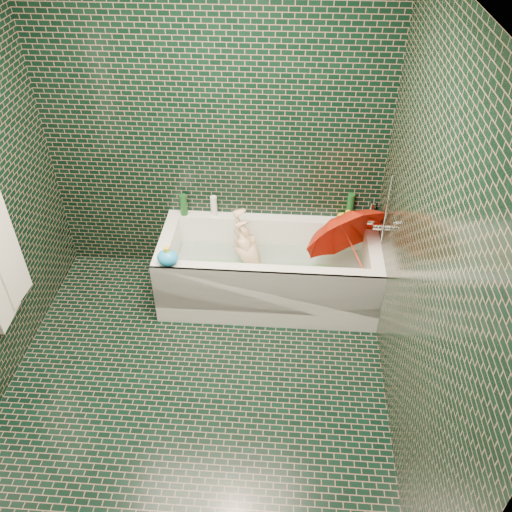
# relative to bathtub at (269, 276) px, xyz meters

# --- Properties ---
(floor) EXTENTS (2.80, 2.80, 0.00)m
(floor) POSITION_rel_bathtub_xyz_m (-0.45, -1.01, -0.21)
(floor) COLOR black
(floor) RESTS_ON ground
(ceiling) EXTENTS (2.80, 2.80, 0.00)m
(ceiling) POSITION_rel_bathtub_xyz_m (-0.45, -1.01, 2.29)
(ceiling) COLOR white
(ceiling) RESTS_ON wall_back
(wall_back) EXTENTS (2.80, 0.00, 2.80)m
(wall_back) POSITION_rel_bathtub_xyz_m (-0.45, 0.39, 1.04)
(wall_back) COLOR black
(wall_back) RESTS_ON floor
(wall_front) EXTENTS (2.80, 0.00, 2.80)m
(wall_front) POSITION_rel_bathtub_xyz_m (-0.45, -2.41, 1.04)
(wall_front) COLOR black
(wall_front) RESTS_ON floor
(wall_right) EXTENTS (0.00, 2.80, 2.80)m
(wall_right) POSITION_rel_bathtub_xyz_m (0.85, -1.01, 1.04)
(wall_right) COLOR black
(wall_right) RESTS_ON floor
(bathtub) EXTENTS (1.70, 0.75, 0.55)m
(bathtub) POSITION_rel_bathtub_xyz_m (0.00, 0.00, 0.00)
(bathtub) COLOR white
(bathtub) RESTS_ON floor
(bath_mat) EXTENTS (1.35, 0.47, 0.01)m
(bath_mat) POSITION_rel_bathtub_xyz_m (0.00, 0.02, -0.06)
(bath_mat) COLOR green
(bath_mat) RESTS_ON bathtub
(water) EXTENTS (1.48, 0.53, 0.00)m
(water) POSITION_rel_bathtub_xyz_m (0.00, 0.02, 0.09)
(water) COLOR silver
(water) RESTS_ON bathtub
(faucet) EXTENTS (0.18, 0.19, 0.55)m
(faucet) POSITION_rel_bathtub_xyz_m (0.81, 0.01, 0.56)
(faucet) COLOR silver
(faucet) RESTS_ON wall_right
(child) EXTENTS (0.95, 0.44, 0.42)m
(child) POSITION_rel_bathtub_xyz_m (-0.13, 0.06, 0.10)
(child) COLOR beige
(child) RESTS_ON bathtub
(umbrella) EXTENTS (0.95, 0.99, 1.01)m
(umbrella) POSITION_rel_bathtub_xyz_m (0.63, -0.04, 0.36)
(umbrella) COLOR red
(umbrella) RESTS_ON bathtub
(soap_bottle_a) EXTENTS (0.11, 0.11, 0.24)m
(soap_bottle_a) POSITION_rel_bathtub_xyz_m (0.80, 0.33, 0.34)
(soap_bottle_a) COLOR white
(soap_bottle_a) RESTS_ON bathtub
(soap_bottle_b) EXTENTS (0.11, 0.11, 0.20)m
(soap_bottle_b) POSITION_rel_bathtub_xyz_m (0.72, 0.31, 0.34)
(soap_bottle_b) COLOR #401B68
(soap_bottle_b) RESTS_ON bathtub
(soap_bottle_c) EXTENTS (0.19, 0.19, 0.18)m
(soap_bottle_c) POSITION_rel_bathtub_xyz_m (0.66, 0.32, 0.34)
(soap_bottle_c) COLOR #13451A
(soap_bottle_c) RESTS_ON bathtub
(bottle_right_tall) EXTENTS (0.07, 0.07, 0.24)m
(bottle_right_tall) POSITION_rel_bathtub_xyz_m (0.62, 0.36, 0.46)
(bottle_right_tall) COLOR #13451A
(bottle_right_tall) RESTS_ON bathtub
(bottle_right_pump) EXTENTS (0.05, 0.05, 0.16)m
(bottle_right_pump) POSITION_rel_bathtub_xyz_m (0.80, 0.36, 0.42)
(bottle_right_pump) COLOR silver
(bottle_right_pump) RESTS_ON bathtub
(bottle_left_tall) EXTENTS (0.07, 0.07, 0.18)m
(bottle_left_tall) POSITION_rel_bathtub_xyz_m (-0.71, 0.34, 0.43)
(bottle_left_tall) COLOR #13451A
(bottle_left_tall) RESTS_ON bathtub
(bottle_left_short) EXTENTS (0.06, 0.06, 0.17)m
(bottle_left_short) POSITION_rel_bathtub_xyz_m (-0.47, 0.34, 0.43)
(bottle_left_short) COLOR white
(bottle_left_short) RESTS_ON bathtub
(rubber_duck) EXTENTS (0.12, 0.08, 0.10)m
(rubber_duck) POSITION_rel_bathtub_xyz_m (0.58, 0.33, 0.39)
(rubber_duck) COLOR yellow
(rubber_duck) RESTS_ON bathtub
(bath_toy) EXTENTS (0.19, 0.18, 0.15)m
(bath_toy) POSITION_rel_bathtub_xyz_m (-0.72, -0.31, 0.41)
(bath_toy) COLOR #1B9CF9
(bath_toy) RESTS_ON bathtub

